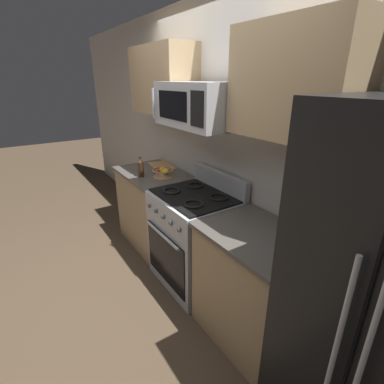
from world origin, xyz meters
The scene contains 12 objects.
ground_plane centered at (0.00, 0.00, 0.00)m, with size 16.00×16.00×0.00m, color #473828.
wall_back centered at (0.00, 1.02, 1.30)m, with size 8.00×0.10×2.60m, color beige.
counter_left centered at (-0.86, 0.63, 0.46)m, with size 0.94×0.64×0.91m.
range_oven centered at (0.00, 0.63, 0.47)m, with size 0.76×0.68×1.09m.
counter_right centered at (0.80, 0.63, 0.46)m, with size 0.82×0.64×0.91m.
microwave centered at (0.00, 0.66, 1.71)m, with size 0.78×0.44×0.35m.
upper_cabinets_left centered at (-0.87, 0.80, 1.89)m, with size 0.93×0.34×0.67m.
upper_cabinets_right centered at (0.81, 0.80, 1.89)m, with size 0.81×0.34×0.67m.
utensil_crock centered at (1.09, 0.66, 0.99)m, with size 0.20×0.20×0.33m.
fruit_basket centered at (-0.66, 0.66, 0.96)m, with size 0.23×0.23×0.11m.
cutting_board centered at (-1.01, 0.82, 0.92)m, with size 0.38×0.24×0.02m, color tan.
bottle_soy centered at (-0.79, 0.46, 1.01)m, with size 0.07×0.07×0.22m.
Camera 1 is at (2.00, -0.71, 1.91)m, focal length 26.82 mm.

